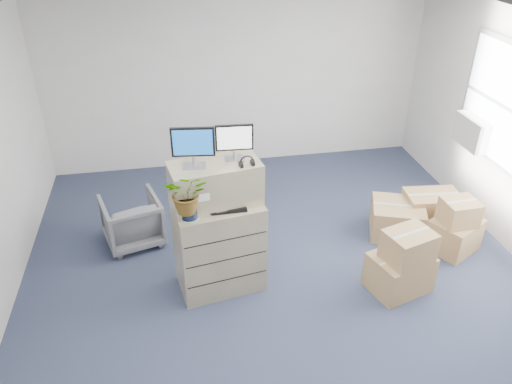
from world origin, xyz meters
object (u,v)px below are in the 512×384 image
water_bottle (224,191)px  keyboard (225,209)px  monitor_right (234,140)px  office_chair (132,219)px  monitor_left (193,145)px  potted_plant (188,197)px  filing_cabinet_lower (219,246)px

water_bottle → keyboard: bearing=-92.4°
monitor_right → office_chair: (-1.22, 0.93, -1.41)m
monitor_left → potted_plant: monitor_left is taller
filing_cabinet_lower → keyboard: bearing=-66.7°
monitor_left → monitor_right: 0.43m
water_bottle → filing_cabinet_lower: bearing=-153.4°
filing_cabinet_lower → monitor_left: monitor_left is taller
potted_plant → water_bottle: bearing=32.5°
water_bottle → monitor_right: bearing=28.7°
filing_cabinet_lower → keyboard: keyboard is taller
monitor_right → filing_cabinet_lower: bearing=-148.6°
keyboard → water_bottle: water_bottle is taller
monitor_right → keyboard: (-0.14, -0.22, -0.67)m
filing_cabinet_lower → monitor_right: bearing=18.7°
filing_cabinet_lower → monitor_right: monitor_right is taller
monitor_right → potted_plant: size_ratio=0.73×
keyboard → water_bottle: size_ratio=1.53×
keyboard → office_chair: 1.74m
monitor_left → office_chair: size_ratio=0.61×
water_bottle → potted_plant: potted_plant is taller
keyboard → filing_cabinet_lower: bearing=122.5°
keyboard → potted_plant: 0.46m
potted_plant → monitor_left: bearing=67.0°
filing_cabinet_lower → office_chair: size_ratio=1.53×
filing_cabinet_lower → keyboard: size_ratio=2.46×
monitor_left → water_bottle: 0.63m
water_bottle → potted_plant: bearing=-147.5°
monitor_right → water_bottle: bearing=-147.9°
monitor_right → office_chair: size_ratio=0.55×
potted_plant → office_chair: potted_plant is taller
monitor_left → water_bottle: (0.29, 0.01, -0.56)m
monitor_right → water_bottle: (-0.14, -0.08, -0.54)m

